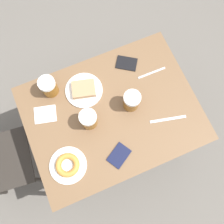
{
  "coord_description": "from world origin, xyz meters",
  "views": [
    {
      "loc": [
        -0.36,
        0.15,
        2.18
      ],
      "look_at": [
        0.0,
        0.0,
        0.79
      ],
      "focal_mm": 40.0,
      "sensor_mm": 36.0,
      "label": 1
    }
  ],
  "objects": [
    {
      "name": "knife",
      "position": [
        -0.16,
        -0.28,
        0.77
      ],
      "size": [
        0.07,
        0.21,
        0.0
      ],
      "rotation": [
        0.0,
        0.0,
        6.05
      ],
      "color": "silver",
      "rests_on": "table"
    },
    {
      "name": "napkin_folded",
      "position": [
        0.14,
        0.36,
        0.77
      ],
      "size": [
        0.13,
        0.15,
        0.0
      ],
      "rotation": [
        0.0,
        0.0,
        1.32
      ],
      "color": "white",
      "rests_on": "table"
    },
    {
      "name": "beer_mug_right",
      "position": [
        0.01,
        -0.12,
        0.83
      ],
      "size": [
        0.1,
        0.1,
        0.13
      ],
      "color": "#8C5619",
      "rests_on": "table"
    },
    {
      "name": "ground_plane",
      "position": [
        0.0,
        0.0,
        0.0
      ],
      "size": [
        8.0,
        8.0,
        0.0
      ],
      "primitive_type": "plane",
      "color": "#666059"
    },
    {
      "name": "passport_near_edge",
      "position": [
        -0.24,
        0.06,
        0.77
      ],
      "size": [
        0.14,
        0.15,
        0.01
      ],
      "rotation": [
        0.0,
        0.0,
        0.54
      ],
      "color": "#141938",
      "rests_on": "table"
    },
    {
      "name": "fork",
      "position": [
        0.14,
        -0.32,
        0.77
      ],
      "size": [
        0.01,
        0.18,
        0.0
      ],
      "rotation": [
        0.0,
        0.0,
        3.13
      ],
      "color": "silver",
      "rests_on": "table"
    },
    {
      "name": "plate_with_cake",
      "position": [
        0.19,
        0.1,
        0.78
      ],
      "size": [
        0.22,
        0.22,
        0.04
      ],
      "color": "white",
      "rests_on": "table"
    },
    {
      "name": "beer_mug_center",
      "position": [
        0.27,
        0.28,
        0.83
      ],
      "size": [
        0.1,
        0.1,
        0.13
      ],
      "color": "#8C5619",
      "rests_on": "table"
    },
    {
      "name": "passport_far_edge",
      "position": [
        0.26,
        -0.21,
        0.77
      ],
      "size": [
        0.14,
        0.15,
        0.01
      ],
      "rotation": [
        0.0,
        0.0,
        2.55
      ],
      "color": "black",
      "rests_on": "table"
    },
    {
      "name": "plate_with_donut",
      "position": [
        -0.18,
        0.34,
        0.79
      ],
      "size": [
        0.21,
        0.21,
        0.04
      ],
      "color": "white",
      "rests_on": "table"
    },
    {
      "name": "beer_mug_left",
      "position": [
        -0.0,
        0.14,
        0.83
      ],
      "size": [
        0.1,
        0.1,
        0.13
      ],
      "color": "#8C5619",
      "rests_on": "table"
    },
    {
      "name": "table",
      "position": [
        0.0,
        0.0,
        0.7
      ],
      "size": [
        0.76,
        1.0,
        0.77
      ],
      "color": "brown",
      "rests_on": "ground_plane"
    }
  ]
}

